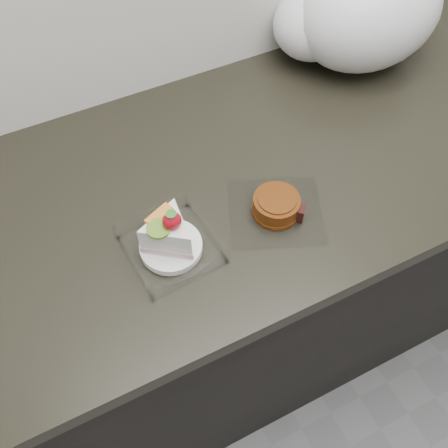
{
  "coord_description": "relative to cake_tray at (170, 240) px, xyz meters",
  "views": [
    {
      "loc": [
        -0.38,
        1.11,
        1.66
      ],
      "look_at": [
        -0.16,
        1.56,
        0.94
      ],
      "focal_mm": 40.0,
      "sensor_mm": 36.0,
      "label": 1
    }
  ],
  "objects": [
    {
      "name": "counter",
      "position": [
        0.26,
        0.12,
        -0.48
      ],
      "size": [
        2.04,
        0.64,
        0.9
      ],
      "color": "black",
      "rests_on": "ground"
    },
    {
      "name": "cake_tray",
      "position": [
        0.0,
        0.0,
        0.0
      ],
      "size": [
        0.16,
        0.16,
        0.12
      ],
      "rotation": [
        0.0,
        0.0,
        0.08
      ],
      "color": "white",
      "rests_on": "counter"
    },
    {
      "name": "mooncake_wrap",
      "position": [
        0.21,
        -0.01,
        -0.02
      ],
      "size": [
        0.23,
        0.22,
        0.04
      ],
      "rotation": [
        0.0,
        0.0,
        -0.23
      ],
      "color": "white",
      "rests_on": "counter"
    },
    {
      "name": "plastic_bag",
      "position": [
        0.59,
        0.31,
        0.09
      ],
      "size": [
        0.42,
        0.35,
        0.31
      ],
      "rotation": [
        0.0,
        0.0,
        -0.27
      ],
      "color": "white",
      "rests_on": "counter"
    }
  ]
}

